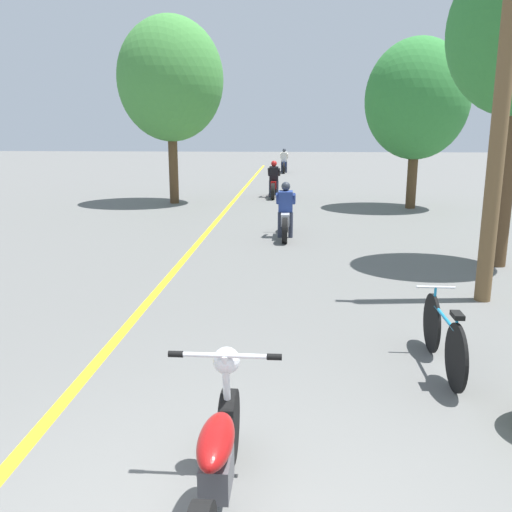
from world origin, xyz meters
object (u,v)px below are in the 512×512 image
(motorcycle_rider_far, at_px, (284,164))
(bicycle_parked, at_px, (443,337))
(motorcycle_rider_lead, at_px, (285,216))
(roadside_tree_left, at_px, (170,80))
(motorcycle_foreground, at_px, (218,459))
(roadside_tree_right_far, at_px, (417,100))
(utility_pole, at_px, (501,109))
(motorcycle_rider_mid, at_px, (274,184))

(motorcycle_rider_far, bearing_deg, bicycle_parked, -85.20)
(motorcycle_rider_lead, bearing_deg, motorcycle_rider_far, 91.25)
(roadside_tree_left, relative_size, motorcycle_rider_far, 2.94)
(motorcycle_foreground, distance_m, motorcycle_rider_far, 29.71)
(roadside_tree_right_far, bearing_deg, utility_pole, -95.34)
(roadside_tree_left, relative_size, motorcycle_foreground, 3.25)
(motorcycle_rider_far, bearing_deg, utility_pole, -81.76)
(motorcycle_foreground, xyz_separation_m, motorcycle_rider_far, (-0.15, 29.71, 0.12))
(utility_pole, relative_size, motorcycle_foreground, 2.87)
(roadside_tree_right_far, distance_m, motorcycle_foreground, 16.00)
(utility_pole, height_order, motorcycle_foreground, utility_pole)
(roadside_tree_left, bearing_deg, utility_pole, -56.18)
(roadside_tree_right_far, relative_size, motorcycle_rider_far, 2.53)
(motorcycle_rider_mid, bearing_deg, roadside_tree_left, -150.41)
(roadside_tree_right_far, xyz_separation_m, motorcycle_foreground, (-4.37, -15.08, -3.08))
(roadside_tree_left, relative_size, motorcycle_rider_lead, 3.09)
(roadside_tree_left, distance_m, motorcycle_rider_lead, 8.08)
(motorcycle_rider_lead, distance_m, bicycle_parked, 7.59)
(utility_pole, height_order, roadside_tree_right_far, utility_pole)
(roadside_tree_right_far, height_order, motorcycle_rider_mid, roadside_tree_right_far)
(roadside_tree_left, bearing_deg, motorcycle_rider_mid, 29.59)
(roadside_tree_left, height_order, motorcycle_rider_lead, roadside_tree_left)
(motorcycle_rider_mid, xyz_separation_m, bicycle_parked, (2.44, -15.26, -0.15))
(motorcycle_rider_mid, bearing_deg, utility_pole, -73.64)
(motorcycle_rider_far, distance_m, bicycle_parked, 27.35)
(utility_pole, height_order, motorcycle_rider_mid, utility_pole)
(utility_pole, xyz_separation_m, roadside_tree_right_far, (0.94, 10.06, 0.62))
(motorcycle_foreground, relative_size, bicycle_parked, 1.14)
(motorcycle_rider_far, height_order, bicycle_parked, motorcycle_rider_far)
(roadside_tree_right_far, bearing_deg, motorcycle_rider_far, 107.14)
(motorcycle_rider_far, bearing_deg, roadside_tree_left, -104.54)
(roadside_tree_right_far, distance_m, motorcycle_rider_lead, 7.29)
(motorcycle_rider_lead, relative_size, motorcycle_rider_far, 0.95)
(utility_pole, height_order, motorcycle_rider_lead, utility_pole)
(roadside_tree_right_far, relative_size, bicycle_parked, 3.18)
(roadside_tree_left, bearing_deg, motorcycle_foreground, -76.56)
(roadside_tree_left, relative_size, bicycle_parked, 3.69)
(roadside_tree_left, bearing_deg, motorcycle_rider_far, 75.46)
(motorcycle_rider_lead, height_order, motorcycle_rider_far, motorcycle_rider_far)
(roadside_tree_right_far, xyz_separation_m, bicycle_parked, (-2.22, -12.62, -3.12))
(motorcycle_rider_lead, bearing_deg, roadside_tree_left, 124.32)
(motorcycle_rider_lead, xyz_separation_m, motorcycle_rider_mid, (-0.59, 7.90, 0.02))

